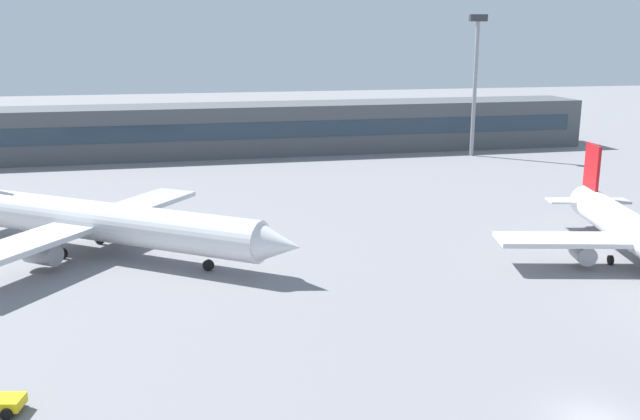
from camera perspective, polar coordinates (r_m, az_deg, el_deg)
The scene contains 4 objects.
ground_plane at distance 77.95m, azimuth 5.01°, elevation -1.87°, with size 400.00×400.00×0.00m, color gray.
terminal_building at distance 131.56m, azimuth -2.46°, elevation 6.67°, with size 112.76×12.13×9.00m.
airplane_mid at distance 72.82m, azimuth -17.57°, elevation -0.88°, with size 37.76×30.10×11.02m.
floodlight_tower_west at distance 129.47m, azimuth 12.49°, elevation 10.64°, with size 3.20×0.80×24.75m.
Camera 1 is at (-22.91, -31.41, 21.24)m, focal length 39.46 mm.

